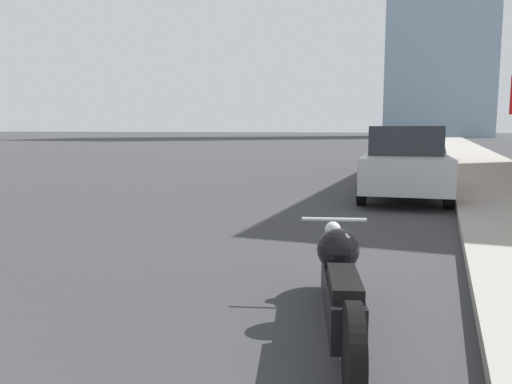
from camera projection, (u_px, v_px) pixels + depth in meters
sidewalk at (467, 150)px, 35.98m from camera, size 2.90×240.00×0.15m
motorcycle at (340, 285)px, 4.04m from camera, size 0.93×2.57×0.81m
parked_car_silver at (404, 163)px, 11.86m from camera, size 2.25×4.72×1.71m
parked_car_black at (420, 147)px, 23.81m from camera, size 2.18×4.52×1.58m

